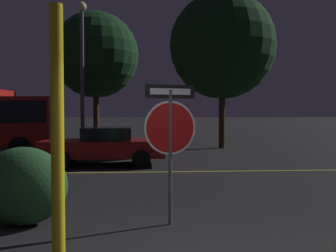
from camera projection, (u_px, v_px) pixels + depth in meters
name	position (u px, v px, depth m)	size (l,w,h in m)	color
road_center_stripe	(167.00, 172.00, 11.42)	(37.65, 0.12, 0.01)	gold
stop_sign	(170.00, 128.00, 6.03)	(0.85, 0.23, 2.27)	#4C4C51
yellow_pole_left	(57.00, 134.00, 4.51)	(0.16, 0.16, 3.12)	yellow
hedge_bush_1	(23.00, 186.00, 6.02)	(1.41, 0.92, 1.27)	#285B2D
passing_car_2	(105.00, 146.00, 12.91)	(4.26, 1.91, 1.30)	maroon
street_lamp	(82.00, 61.00, 15.41)	(0.41, 0.41, 6.36)	#4C4C51
tree_1	(222.00, 46.00, 18.85)	(5.34, 5.34, 7.85)	#422D1E
tree_2	(96.00, 55.00, 20.87)	(4.78, 4.78, 7.42)	#422D1E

